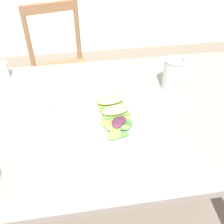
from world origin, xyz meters
TOP-DOWN VIEW (x-y plane):
  - dining_table at (0.06, 0.18)m, footprint 1.36×0.81m
  - chair_wooden_far at (-0.17, 1.01)m, footprint 0.48×0.48m
  - plate_lunch at (0.05, 0.11)m, footprint 0.27×0.27m
  - sandwich_half_front at (0.06, 0.12)m, footprint 0.11×0.08m
  - sandwich_half_back at (0.05, 0.18)m, footprint 0.11×0.08m
  - salad_mixed_greens at (0.06, 0.06)m, footprint 0.13×0.13m
  - napkin_folded at (-0.18, 0.14)m, footprint 0.12×0.27m
  - fork_on_napkin at (-0.18, 0.16)m, footprint 0.04×0.19m
  - mason_jar_iced_tea at (0.34, 0.30)m, footprint 0.09×0.09m
  - cup_extra_side at (-0.41, 0.49)m, footprint 0.07×0.07m

SIDE VIEW (x-z plane):
  - chair_wooden_far at x=-0.17m, z-range 0.01..0.88m
  - dining_table at x=0.06m, z-range 0.25..0.99m
  - napkin_folded at x=-0.18m, z-range 0.74..0.74m
  - plate_lunch at x=0.05m, z-range 0.74..0.75m
  - fork_on_napkin at x=-0.18m, z-range 0.74..0.75m
  - salad_mixed_greens at x=0.06m, z-range 0.75..0.78m
  - sandwich_half_front at x=0.06m, z-range 0.75..0.81m
  - sandwich_half_back at x=0.05m, z-range 0.75..0.81m
  - cup_extra_side at x=-0.41m, z-range 0.74..0.82m
  - mason_jar_iced_tea at x=0.34m, z-range 0.73..0.87m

